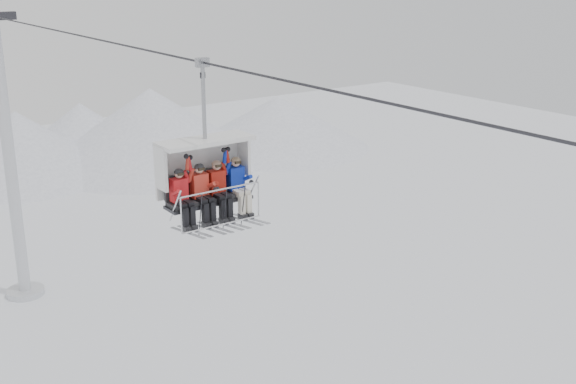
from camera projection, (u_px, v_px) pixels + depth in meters
lift_tower_right at (12, 182)px, 33.58m from camera, size 2.00×1.80×13.48m
haul_cable at (288, 81)px, 14.30m from camera, size 0.06×50.00×0.06m
chairlift_carrier at (204, 168)px, 17.86m from camera, size 2.38×1.17×3.98m
skier_far_left at (182, 196)px, 17.32m from camera, size 0.39×1.69×1.57m
skier_center_left at (202, 191)px, 17.63m from camera, size 0.41×1.69×1.62m
skier_center_right at (219, 188)px, 17.90m from camera, size 0.41×1.69×1.62m
skier_far_right at (238, 184)px, 18.21m from camera, size 0.41×1.69×1.62m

